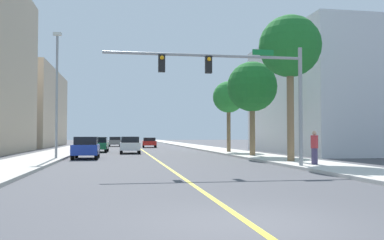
{
  "coord_description": "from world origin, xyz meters",
  "views": [
    {
      "loc": [
        -2.42,
        -7.7,
        1.68
      ],
      "look_at": [
        3.0,
        23.92,
        2.83
      ],
      "focal_mm": 39.16,
      "sensor_mm": 36.0,
      "label": 1
    }
  ],
  "objects_px": {
    "car_blue": "(86,147)",
    "palm_mid": "(252,87)",
    "street_lamp": "(57,89)",
    "car_green": "(98,144)",
    "car_gray": "(115,141)",
    "traffic_signal_mast": "(241,78)",
    "palm_near": "(290,47)",
    "car_red": "(149,142)",
    "pedestrian": "(314,148)",
    "car_white": "(130,145)",
    "palm_far": "(229,98)"
  },
  "relations": [
    {
      "from": "street_lamp",
      "to": "palm_near",
      "type": "xyz_separation_m",
      "value": [
        14.12,
        -5.87,
        2.07
      ]
    },
    {
      "from": "traffic_signal_mast",
      "to": "street_lamp",
      "type": "xyz_separation_m",
      "value": [
        -10.11,
        9.28,
        0.33
      ]
    },
    {
      "from": "pedestrian",
      "to": "street_lamp",
      "type": "bearing_deg",
      "value": -144.75
    },
    {
      "from": "palm_near",
      "to": "palm_mid",
      "type": "bearing_deg",
      "value": 90.44
    },
    {
      "from": "car_green",
      "to": "car_red",
      "type": "bearing_deg",
      "value": -111.38
    },
    {
      "from": "palm_near",
      "to": "car_white",
      "type": "height_order",
      "value": "palm_near"
    },
    {
      "from": "palm_mid",
      "to": "car_green",
      "type": "height_order",
      "value": "palm_mid"
    },
    {
      "from": "car_blue",
      "to": "pedestrian",
      "type": "bearing_deg",
      "value": 140.39
    },
    {
      "from": "car_blue",
      "to": "palm_mid",
      "type": "bearing_deg",
      "value": 178.96
    },
    {
      "from": "traffic_signal_mast",
      "to": "car_green",
      "type": "height_order",
      "value": "traffic_signal_mast"
    },
    {
      "from": "street_lamp",
      "to": "palm_mid",
      "type": "height_order",
      "value": "street_lamp"
    },
    {
      "from": "palm_mid",
      "to": "traffic_signal_mast",
      "type": "bearing_deg",
      "value": -110.68
    },
    {
      "from": "street_lamp",
      "to": "car_blue",
      "type": "xyz_separation_m",
      "value": [
        1.84,
        1.35,
        -4.01
      ]
    },
    {
      "from": "car_blue",
      "to": "traffic_signal_mast",
      "type": "bearing_deg",
      "value": 127.51
    },
    {
      "from": "traffic_signal_mast",
      "to": "car_red",
      "type": "height_order",
      "value": "traffic_signal_mast"
    },
    {
      "from": "car_green",
      "to": "car_gray",
      "type": "height_order",
      "value": "car_green"
    },
    {
      "from": "pedestrian",
      "to": "car_white",
      "type": "bearing_deg",
      "value": -176.87
    },
    {
      "from": "car_green",
      "to": "street_lamp",
      "type": "bearing_deg",
      "value": 82.53
    },
    {
      "from": "traffic_signal_mast",
      "to": "car_gray",
      "type": "relative_size",
      "value": 2.55
    },
    {
      "from": "palm_far",
      "to": "car_blue",
      "type": "height_order",
      "value": "palm_far"
    },
    {
      "from": "palm_far",
      "to": "car_red",
      "type": "xyz_separation_m",
      "value": [
        -5.99,
        19.25,
        -4.44
      ]
    },
    {
      "from": "street_lamp",
      "to": "car_gray",
      "type": "height_order",
      "value": "street_lamp"
    },
    {
      "from": "traffic_signal_mast",
      "to": "palm_far",
      "type": "height_order",
      "value": "palm_far"
    },
    {
      "from": "street_lamp",
      "to": "palm_near",
      "type": "bearing_deg",
      "value": -22.58
    },
    {
      "from": "street_lamp",
      "to": "car_green",
      "type": "distance_m",
      "value": 13.97
    },
    {
      "from": "street_lamp",
      "to": "car_red",
      "type": "distance_m",
      "value": 29.0
    },
    {
      "from": "street_lamp",
      "to": "car_blue",
      "type": "bearing_deg",
      "value": 36.16
    },
    {
      "from": "car_gray",
      "to": "palm_mid",
      "type": "bearing_deg",
      "value": -74.28
    },
    {
      "from": "palm_far",
      "to": "palm_mid",
      "type": "bearing_deg",
      "value": -90.18
    },
    {
      "from": "traffic_signal_mast",
      "to": "palm_near",
      "type": "relative_size",
      "value": 1.15
    },
    {
      "from": "car_white",
      "to": "traffic_signal_mast",
      "type": "bearing_deg",
      "value": -74.27
    },
    {
      "from": "palm_far",
      "to": "car_white",
      "type": "distance_m",
      "value": 10.06
    },
    {
      "from": "car_red",
      "to": "car_gray",
      "type": "bearing_deg",
      "value": 132.81
    },
    {
      "from": "street_lamp",
      "to": "car_blue",
      "type": "distance_m",
      "value": 4.61
    },
    {
      "from": "palm_near",
      "to": "car_red",
      "type": "relative_size",
      "value": 2.05
    },
    {
      "from": "palm_mid",
      "to": "palm_far",
      "type": "relative_size",
      "value": 1.09
    },
    {
      "from": "car_red",
      "to": "pedestrian",
      "type": "bearing_deg",
      "value": -77.91
    },
    {
      "from": "palm_far",
      "to": "car_blue",
      "type": "distance_m",
      "value": 14.73
    },
    {
      "from": "street_lamp",
      "to": "car_red",
      "type": "height_order",
      "value": "street_lamp"
    },
    {
      "from": "car_blue",
      "to": "car_red",
      "type": "xyz_separation_m",
      "value": [
        6.26,
        26.19,
        -0.11
      ]
    },
    {
      "from": "car_white",
      "to": "palm_far",
      "type": "bearing_deg",
      "value": -7.74
    },
    {
      "from": "palm_near",
      "to": "palm_mid",
      "type": "xyz_separation_m",
      "value": [
        -0.05,
        7.07,
        -1.57
      ]
    },
    {
      "from": "car_blue",
      "to": "car_gray",
      "type": "xyz_separation_m",
      "value": [
        1.6,
        31.68,
        -0.06
      ]
    },
    {
      "from": "street_lamp",
      "to": "palm_near",
      "type": "relative_size",
      "value": 0.98
    },
    {
      "from": "palm_near",
      "to": "car_blue",
      "type": "relative_size",
      "value": 2.17
    },
    {
      "from": "palm_near",
      "to": "car_gray",
      "type": "xyz_separation_m",
      "value": [
        -10.68,
        38.9,
        -6.13
      ]
    },
    {
      "from": "car_white",
      "to": "car_red",
      "type": "bearing_deg",
      "value": 81.54
    },
    {
      "from": "car_white",
      "to": "car_blue",
      "type": "bearing_deg",
      "value": -110.55
    },
    {
      "from": "street_lamp",
      "to": "pedestrian",
      "type": "bearing_deg",
      "value": -31.63
    },
    {
      "from": "car_blue",
      "to": "pedestrian",
      "type": "relative_size",
      "value": 2.28
    }
  ]
}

